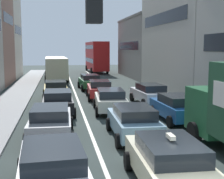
{
  "coord_description": "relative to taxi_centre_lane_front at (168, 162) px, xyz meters",
  "views": [
    {
      "loc": [
        -3.2,
        -6.88,
        4.1
      ],
      "look_at": [
        0.0,
        12.0,
        1.6
      ],
      "focal_mm": 51.31,
      "sensor_mm": 36.0,
      "label": 1
    }
  ],
  "objects": [
    {
      "name": "building_row_right",
      "position": [
        9.97,
        20.27,
        4.3
      ],
      "size": [
        7.2,
        43.9,
        12.64
      ],
      "rotation": [
        0.0,
        0.0,
        -1.57
      ],
      "color": "gray",
      "rests_on": "ground"
    },
    {
      "name": "sedan_right_lane_behind_truck",
      "position": [
        3.41,
        8.24,
        -0.0
      ],
      "size": [
        2.13,
        4.34,
        1.49
      ],
      "rotation": [
        0.0,
        0.0,
        1.59
      ],
      "color": "#194C8C",
      "rests_on": "ground"
    },
    {
      "name": "hatchback_centre_lane_third",
      "position": [
        0.15,
        11.39,
        -0.0
      ],
      "size": [
        2.3,
        4.41,
        1.49
      ],
      "rotation": [
        0.0,
        0.0,
        1.5
      ],
      "color": "beige",
      "rests_on": "ground"
    },
    {
      "name": "lane_stripe_left",
      "position": [
        -1.63,
        18.31,
        -0.79
      ],
      "size": [
        0.16,
        60.0,
        0.01
      ],
      "primitive_type": "cube",
      "color": "silver",
      "rests_on": "ground"
    },
    {
      "name": "wagon_right_lane_far",
      "position": [
        3.47,
        13.78,
        -0.0
      ],
      "size": [
        2.24,
        4.39,
        1.49
      ],
      "rotation": [
        0.0,
        0.0,
        1.62
      ],
      "color": "silver",
      "rests_on": "ground"
    },
    {
      "name": "sedan_centre_lane_fifth",
      "position": [
        -0.03,
        22.88,
        -0.0
      ],
      "size": [
        2.24,
        4.38,
        1.49
      ],
      "rotation": [
        0.0,
        0.0,
        1.62
      ],
      "color": "#19592D",
      "rests_on": "ground"
    },
    {
      "name": "wagon_left_lane_second",
      "position": [
        -3.5,
        5.89,
        -0.0
      ],
      "size": [
        2.16,
        4.35,
        1.49
      ],
      "rotation": [
        0.0,
        0.0,
        1.54
      ],
      "color": "gray",
      "rests_on": "ground"
    },
    {
      "name": "sedan_left_lane_third",
      "position": [
        -3.18,
        11.34,
        -0.0
      ],
      "size": [
        2.09,
        4.31,
        1.49
      ],
      "rotation": [
        0.0,
        0.0,
        1.58
      ],
      "color": "black",
      "rests_on": "ground"
    },
    {
      "name": "lane_stripe_right",
      "position": [
        1.77,
        18.31,
        -0.79
      ],
      "size": [
        0.16,
        60.0,
        0.01
      ],
      "primitive_type": "cube",
      "color": "silver",
      "rests_on": "ground"
    },
    {
      "name": "coupe_centre_lane_fourth",
      "position": [
        0.18,
        16.96,
        -0.0
      ],
      "size": [
        2.2,
        4.37,
        1.49
      ],
      "rotation": [
        0.0,
        0.0,
        1.53
      ],
      "color": "#A51E1E",
      "rests_on": "ground"
    },
    {
      "name": "taxi_centre_lane_front",
      "position": [
        0.0,
        0.0,
        0.0
      ],
      "size": [
        2.19,
        4.36,
        1.66
      ],
      "rotation": [
        0.0,
        0.0,
        1.53
      ],
      "color": "beige",
      "rests_on": "ground"
    },
    {
      "name": "bus_mid_queue_primary",
      "position": [
        -3.36,
        32.37,
        0.96
      ],
      "size": [
        3.03,
        10.57,
        2.9
      ],
      "rotation": [
        0.0,
        0.0,
        1.6
      ],
      "color": "#BFB793",
      "rests_on": "ground"
    },
    {
      "name": "sedan_left_lane_front",
      "position": [
        -3.33,
        0.06,
        -0.0
      ],
      "size": [
        2.26,
        4.4,
        1.49
      ],
      "rotation": [
        0.0,
        0.0,
        1.63
      ],
      "color": "silver",
      "rests_on": "ground"
    },
    {
      "name": "sidewalk_left",
      "position": [
        -6.63,
        18.31,
        -0.73
      ],
      "size": [
        2.6,
        64.0,
        0.14
      ],
      "primitive_type": "cube",
      "color": "#989898",
      "rests_on": "ground"
    },
    {
      "name": "sedan_left_lane_fourth",
      "position": [
        -3.34,
        17.25,
        -0.0
      ],
      "size": [
        2.17,
        4.36,
        1.49
      ],
      "rotation": [
        0.0,
        0.0,
        1.6
      ],
      "color": "#B29319",
      "rests_on": "ground"
    },
    {
      "name": "bus_far_queue_secondary",
      "position": [
        3.29,
        44.83,
        2.03
      ],
      "size": [
        3.02,
        10.57,
        5.06
      ],
      "rotation": [
        0.0,
        0.0,
        1.6
      ],
      "color": "#B21919",
      "rests_on": "ground"
    },
    {
      "name": "sedan_centre_lane_second",
      "position": [
        0.2,
        5.28,
        -0.0
      ],
      "size": [
        2.14,
        4.34,
        1.49
      ],
      "rotation": [
        0.0,
        0.0,
        1.55
      ],
      "color": "#759EB7",
      "rests_on": "ground"
    }
  ]
}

